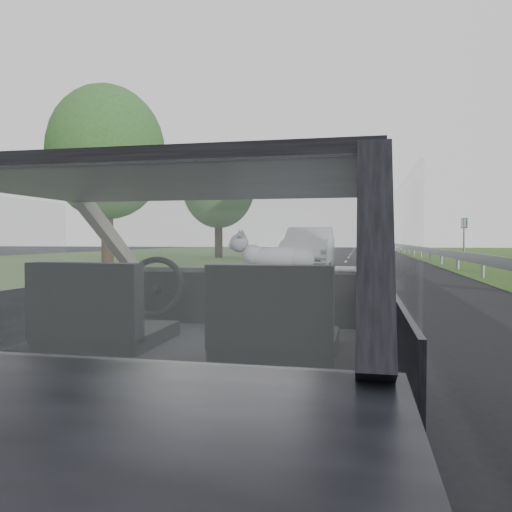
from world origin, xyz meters
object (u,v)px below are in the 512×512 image
at_px(other_car, 309,247).
at_px(highway_sign, 464,239).
at_px(cat, 279,257).
at_px(subject_car, 204,334).

xyz_separation_m(other_car, highway_sign, (7.80, 9.27, 0.34)).
relative_size(cat, highway_sign, 0.23).
relative_size(cat, other_car, 0.11).
height_order(subject_car, highway_sign, highway_sign).
bearing_deg(highway_sign, cat, -110.97).
distance_m(subject_car, cat, 0.79).
distance_m(cat, other_car, 17.81).
bearing_deg(highway_sign, subject_car, -111.19).
xyz_separation_m(subject_car, highway_sign, (6.47, 27.66, 0.46)).
distance_m(other_car, highway_sign, 12.12).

